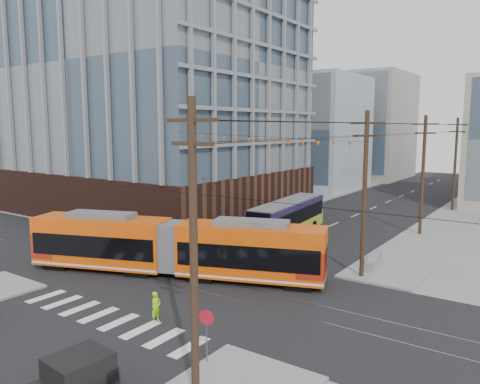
# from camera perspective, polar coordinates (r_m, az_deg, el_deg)

# --- Properties ---
(ground) EXTENTS (160.00, 160.00, 0.00)m
(ground) POSITION_cam_1_polar(r_m,az_deg,el_deg) (28.13, -10.90, -12.95)
(ground) COLOR slate
(office_building) EXTENTS (30.00, 25.00, 28.60)m
(office_building) POSITION_cam_1_polar(r_m,az_deg,el_deg) (58.27, -10.23, 12.11)
(office_building) COLOR #381E16
(office_building) RESTS_ON ground
(bg_bldg_nw_near) EXTENTS (18.00, 16.00, 18.00)m
(bg_bldg_nw_near) POSITION_cam_1_polar(r_m,az_deg,el_deg) (78.90, 7.74, 7.21)
(bg_bldg_nw_near) COLOR #8C99A5
(bg_bldg_nw_near) RESTS_ON ground
(bg_bldg_nw_far) EXTENTS (16.00, 18.00, 20.00)m
(bg_bldg_nw_far) POSITION_cam_1_polar(r_m,az_deg,el_deg) (96.05, 14.87, 7.74)
(bg_bldg_nw_far) COLOR gray
(bg_bldg_nw_far) RESTS_ON ground
(utility_pole_near) EXTENTS (0.30, 0.30, 11.00)m
(utility_pole_near) POSITION_cam_1_polar(r_m,az_deg,el_deg) (16.70, -5.66, -7.63)
(utility_pole_near) COLOR black
(utility_pole_near) RESTS_ON ground
(utility_pole_far) EXTENTS (0.30, 0.30, 11.00)m
(utility_pole_far) POSITION_cam_1_polar(r_m,az_deg,el_deg) (75.08, 26.78, 3.71)
(utility_pole_far) COLOR black
(utility_pole_far) RESTS_ON ground
(streetcar) EXTENTS (19.98, 9.73, 3.90)m
(streetcar) POSITION_cam_1_polar(r_m,az_deg,el_deg) (31.96, -8.11, -6.64)
(streetcar) COLOR #DC4B08
(streetcar) RESTS_ON ground
(city_bus) EXTENTS (3.80, 12.17, 3.39)m
(city_bus) POSITION_cam_1_polar(r_m,az_deg,el_deg) (42.76, 5.81, -3.23)
(city_bus) COLOR #1F143B
(city_bus) RESTS_ON ground
(parked_car_silver) EXTENTS (1.96, 4.75, 1.53)m
(parked_car_silver) POSITION_cam_1_polar(r_m,az_deg,el_deg) (42.78, -0.30, -4.45)
(parked_car_silver) COLOR #A3A7BA
(parked_car_silver) RESTS_ON ground
(parked_car_white) EXTENTS (3.23, 4.59, 1.23)m
(parked_car_white) POSITION_cam_1_polar(r_m,az_deg,el_deg) (46.87, 3.23, -3.55)
(parked_car_white) COLOR silver
(parked_car_white) RESTS_ON ground
(parked_car_grey) EXTENTS (2.24, 4.52, 1.23)m
(parked_car_grey) POSITION_cam_1_polar(r_m,az_deg,el_deg) (48.78, 3.83, -3.10)
(parked_car_grey) COLOR slate
(parked_car_grey) RESTS_ON ground
(pedestrian) EXTENTS (0.38, 0.58, 1.60)m
(pedestrian) POSITION_cam_1_polar(r_m,az_deg,el_deg) (25.08, -10.20, -13.62)
(pedestrian) COLOR #8CE810
(pedestrian) RESTS_ON ground
(stop_sign) EXTENTS (0.85, 0.85, 2.28)m
(stop_sign) POSITION_cam_1_polar(r_m,az_deg,el_deg) (20.58, -4.09, -17.48)
(stop_sign) COLOR #A71424
(stop_sign) RESTS_ON ground
(jersey_barrier) EXTENTS (1.51, 4.01, 0.78)m
(jersey_barrier) POSITION_cam_1_polar(r_m,az_deg,el_deg) (35.18, 15.95, -8.15)
(jersey_barrier) COLOR gray
(jersey_barrier) RESTS_ON ground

